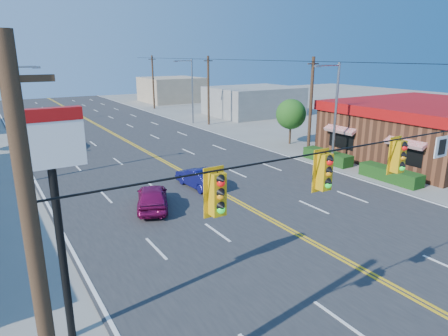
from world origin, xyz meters
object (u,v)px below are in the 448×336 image
pizza_hut_sign (53,180)px  car_magenta (152,198)px  signal_span (417,168)px  car_silver (28,131)px  car_white (64,142)px  kfc (425,129)px  car_blue (199,178)px

pizza_hut_sign → car_magenta: (6.25, 8.71, -4.47)m
signal_span → car_silver: size_ratio=5.17×
signal_span → pizza_hut_sign: signal_span is taller
car_magenta → car_white: size_ratio=0.89×
kfc → car_silver: kfc is taller
car_white → car_blue: bearing=127.7°
signal_span → car_blue: (-0.58, 14.71, -4.22)m
pizza_hut_sign → car_white: bearing=79.8°
car_blue → car_silver: bearing=-76.8°
car_magenta → car_blue: 4.51m
signal_span → car_magenta: 14.16m
signal_span → car_blue: bearing=92.3°
signal_span → kfc: size_ratio=1.49×
kfc → car_blue: kfc is taller
pizza_hut_sign → car_magenta: size_ratio=1.63×
car_magenta → car_white: car_magenta is taller
signal_span → car_silver: (-8.06, 39.48, -4.23)m
car_magenta → car_silver: 26.98m
signal_span → kfc: bearing=30.9°
car_magenta → car_white: (-1.34, 18.58, -0.03)m
pizza_hut_sign → car_white: size_ratio=1.45×
car_magenta → car_white: 18.63m
car_blue → pizza_hut_sign: bearing=42.5°
car_white → car_magenta: bearing=113.8°
signal_span → car_magenta: bearing=110.0°
car_blue → car_white: 17.44m
kfc → car_white: kfc is taller
kfc → car_white: (-25.99, 19.30, -1.69)m
kfc → car_magenta: bearing=178.3°
car_magenta → car_silver: car_magenta is taller
signal_span → car_blue: size_ratio=6.05×
kfc → car_magenta: kfc is taller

